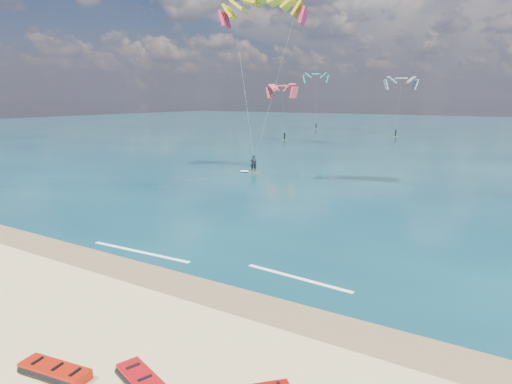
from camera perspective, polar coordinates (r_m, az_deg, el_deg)
ground at (r=53.93m, az=16.92°, el=2.53°), size 320.00×320.00×0.00m
wet_sand_strip at (r=21.65m, az=-10.89°, el=-10.75°), size 320.00×2.40×0.01m
sea at (r=116.58m, az=25.45°, el=6.65°), size 320.00×200.00×0.04m
packed_kite_left at (r=16.00m, az=-23.81°, el=-20.27°), size 2.62×1.41×0.37m
kitesurfer_main at (r=46.48m, az=0.28°, el=13.38°), size 11.15×7.72×18.31m
shoreline_foam at (r=23.37m, az=-6.30°, el=-8.77°), size 14.95×1.92×0.01m
distant_kites at (r=92.27m, az=18.07°, el=9.90°), size 78.75×34.84×13.71m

